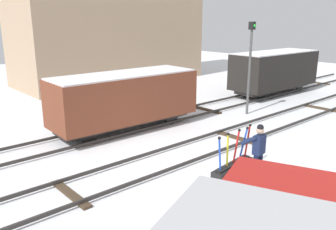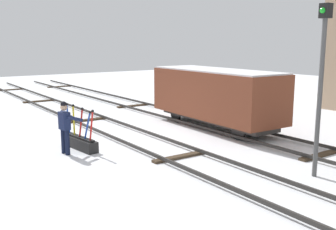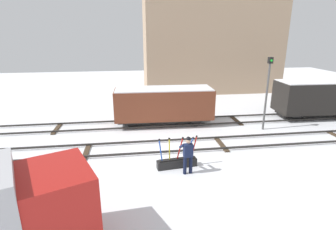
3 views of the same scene
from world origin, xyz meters
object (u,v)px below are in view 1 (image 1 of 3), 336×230
at_px(freight_car_near_switch, 125,98).
at_px(freight_car_back_track, 275,70).
at_px(switch_lever_frame, 233,168).
at_px(rail_worker, 258,149).
at_px(signal_post, 250,60).

distance_m(freight_car_near_switch, freight_car_back_track, 11.09).
distance_m(switch_lever_frame, rail_worker, 0.98).
bearing_deg(switch_lever_frame, freight_car_back_track, 20.63).
relative_size(switch_lever_frame, rail_worker, 1.10).
relative_size(rail_worker, signal_post, 0.38).
bearing_deg(freight_car_near_switch, signal_post, -15.04).
relative_size(switch_lever_frame, signal_post, 0.42).
bearing_deg(rail_worker, signal_post, 31.81).
height_order(switch_lever_frame, signal_post, signal_post).
distance_m(signal_post, freight_car_near_switch, 6.39).
xyz_separation_m(switch_lever_frame, rail_worker, (0.35, -0.59, 0.69)).
xyz_separation_m(signal_post, freight_car_back_track, (5.10, 1.80, -1.18)).
bearing_deg(switch_lever_frame, freight_car_near_switch, 81.81).
relative_size(signal_post, freight_car_back_track, 0.71).
distance_m(rail_worker, freight_car_near_switch, 6.44).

